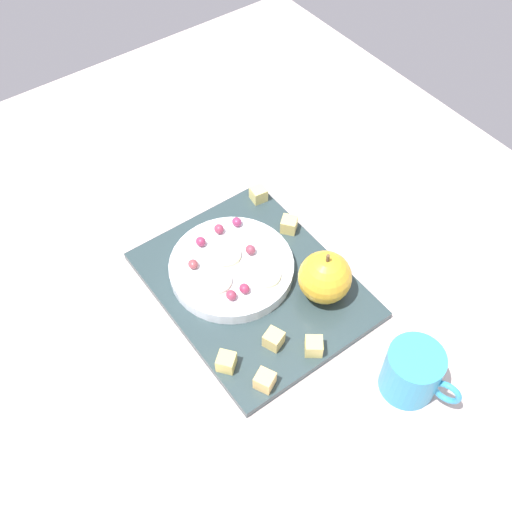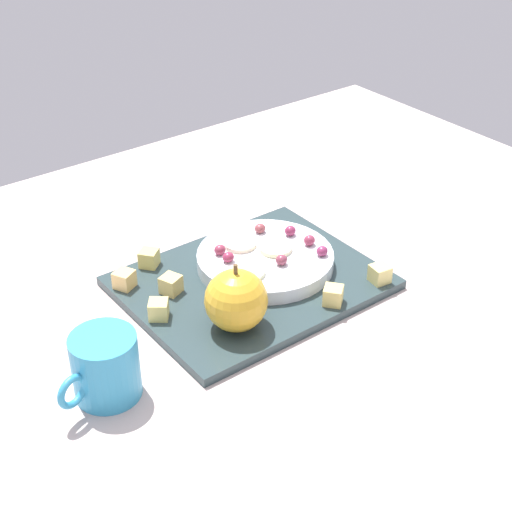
% 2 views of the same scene
% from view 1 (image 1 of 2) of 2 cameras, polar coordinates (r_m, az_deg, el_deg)
% --- Properties ---
extents(table, '(1.39, 1.05, 0.03)m').
position_cam_1_polar(table, '(0.92, 2.99, -4.06)').
color(table, '#BEA9A4').
rests_on(table, ground).
extents(platter, '(0.33, 0.26, 0.01)m').
position_cam_1_polar(platter, '(0.91, -0.28, -2.75)').
color(platter, '#2B3C3F').
rests_on(platter, table).
extents(serving_dish, '(0.19, 0.19, 0.02)m').
position_cam_1_polar(serving_dish, '(0.91, -2.33, -1.11)').
color(serving_dish, white).
rests_on(serving_dish, platter).
extents(apple_whole, '(0.08, 0.08, 0.08)m').
position_cam_1_polar(apple_whole, '(0.86, 6.54, -2.02)').
color(apple_whole, gold).
rests_on(apple_whole, platter).
extents(apple_stem, '(0.01, 0.01, 0.01)m').
position_cam_1_polar(apple_stem, '(0.83, 6.82, -0.20)').
color(apple_stem, brown).
rests_on(apple_stem, apple_whole).
extents(cheese_cube_0, '(0.03, 0.03, 0.02)m').
position_cam_1_polar(cheese_cube_0, '(0.82, -2.84, -9.99)').
color(cheese_cube_0, '#E0CB6A').
rests_on(cheese_cube_0, platter).
extents(cheese_cube_1, '(0.03, 0.03, 0.02)m').
position_cam_1_polar(cheese_cube_1, '(0.83, 1.68, -7.89)').
color(cheese_cube_1, '#E2C36F').
rests_on(cheese_cube_1, platter).
extents(cheese_cube_2, '(0.03, 0.03, 0.02)m').
position_cam_1_polar(cheese_cube_2, '(0.80, 0.83, -11.71)').
color(cheese_cube_2, '#F3C270').
rests_on(cheese_cube_2, platter).
extents(cheese_cube_3, '(0.03, 0.03, 0.02)m').
position_cam_1_polar(cheese_cube_3, '(1.00, 0.24, 5.88)').
color(cheese_cube_3, '#E3D479').
rests_on(cheese_cube_3, platter).
extents(cheese_cube_4, '(0.03, 0.03, 0.02)m').
position_cam_1_polar(cheese_cube_4, '(0.96, 3.14, 2.98)').
color(cheese_cube_4, '#E5CD71').
rests_on(cheese_cube_4, platter).
extents(cheese_cube_5, '(0.03, 0.03, 0.02)m').
position_cam_1_polar(cheese_cube_5, '(0.83, 5.49, -8.51)').
color(cheese_cube_5, '#E2CC6F').
rests_on(cheese_cube_5, platter).
extents(grape_0, '(0.02, 0.01, 0.01)m').
position_cam_1_polar(grape_0, '(0.94, -2.06, 3.13)').
color(grape_0, '#872D55').
rests_on(grape_0, serving_dish).
extents(grape_1, '(0.02, 0.01, 0.01)m').
position_cam_1_polar(grape_1, '(0.89, -5.98, -0.77)').
color(grape_1, '#8C3F45').
rests_on(grape_1, serving_dish).
extents(grape_2, '(0.02, 0.01, 0.02)m').
position_cam_1_polar(grape_2, '(0.93, -3.53, 2.57)').
color(grape_2, '#8F324B').
rests_on(grape_2, serving_dish).
extents(grape_3, '(0.02, 0.01, 0.01)m').
position_cam_1_polar(grape_3, '(0.86, -1.10, -3.10)').
color(grape_3, '#902B4A').
rests_on(grape_3, serving_dish).
extents(grape_4, '(0.02, 0.01, 0.01)m').
position_cam_1_polar(grape_4, '(0.90, -0.52, 0.60)').
color(grape_4, '#84384B').
rests_on(grape_4, serving_dish).
extents(grape_5, '(0.02, 0.01, 0.01)m').
position_cam_1_polar(grape_5, '(0.92, -5.26, 1.37)').
color(grape_5, '#882B4D').
rests_on(grape_5, serving_dish).
extents(grape_6, '(0.02, 0.01, 0.01)m').
position_cam_1_polar(grape_6, '(0.86, -2.36, -3.72)').
color(grape_6, '#8D334A').
rests_on(grape_6, serving_dish).
extents(apple_slice_0, '(0.04, 0.04, 0.01)m').
position_cam_1_polar(apple_slice_0, '(0.88, -3.77, -2.41)').
color(apple_slice_0, beige).
rests_on(apple_slice_0, serving_dish).
extents(apple_slice_1, '(0.04, 0.04, 0.01)m').
position_cam_1_polar(apple_slice_1, '(0.88, 0.89, -1.85)').
color(apple_slice_1, beige).
rests_on(apple_slice_1, serving_dish).
extents(apple_slice_2, '(0.04, 0.04, 0.01)m').
position_cam_1_polar(apple_slice_2, '(0.90, -2.85, 0.11)').
color(apple_slice_2, beige).
rests_on(apple_slice_2, serving_dish).
extents(cup, '(0.10, 0.07, 0.08)m').
position_cam_1_polar(cup, '(0.82, 14.61, -10.61)').
color(cup, '#3496C2').
rests_on(cup, table).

